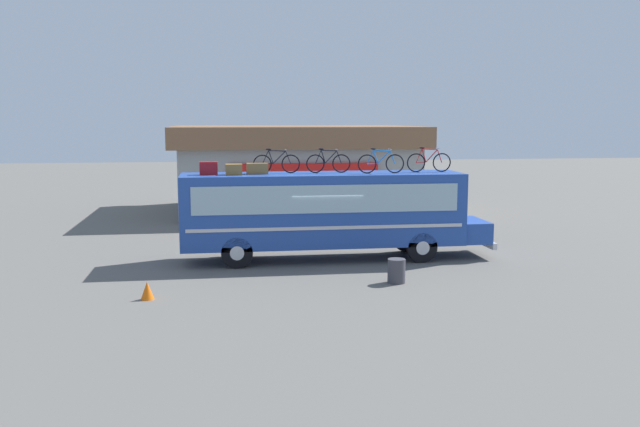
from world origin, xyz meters
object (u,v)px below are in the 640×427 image
at_px(bus, 327,210).
at_px(rooftop_bicycle_3, 381,163).
at_px(rooftop_bicycle_1, 276,163).
at_px(traffic_cone, 147,290).
at_px(luggage_bag_3, 257,169).
at_px(trash_bin, 396,271).
at_px(luggage_bag_1, 209,168).
at_px(luggage_bag_2, 234,169).
at_px(rooftop_bicycle_2, 328,163).
at_px(rooftop_bicycle_4, 429,162).

height_order(bus, rooftop_bicycle_3, rooftop_bicycle_3).
xyz_separation_m(rooftop_bicycle_1, traffic_cone, (-4.17, -5.16, -3.29)).
xyz_separation_m(luggage_bag_3, trash_bin, (4.10, -4.04, -2.98)).
height_order(luggage_bag_3, rooftop_bicycle_1, rooftop_bicycle_1).
relative_size(bus, luggage_bag_1, 18.17).
bearing_deg(rooftop_bicycle_1, luggage_bag_2, -163.44).
relative_size(bus, trash_bin, 14.83).
bearing_deg(traffic_cone, bus, 39.23).
bearing_deg(rooftop_bicycle_2, bus, -111.22).
bearing_deg(rooftop_bicycle_3, rooftop_bicycle_4, 10.55).
bearing_deg(luggage_bag_2, luggage_bag_3, 16.32).
xyz_separation_m(rooftop_bicycle_1, rooftop_bicycle_2, (1.89, -0.07, -0.00)).
relative_size(luggage_bag_3, traffic_cone, 1.45).
xyz_separation_m(rooftop_bicycle_2, rooftop_bicycle_4, (3.75, -0.16, 0.01)).
bearing_deg(luggage_bag_1, rooftop_bicycle_2, 3.53).
xyz_separation_m(luggage_bag_2, rooftop_bicycle_3, (5.27, -0.12, 0.19)).
height_order(luggage_bag_2, rooftop_bicycle_2, rooftop_bicycle_2).
relative_size(rooftop_bicycle_3, traffic_cone, 3.29).
bearing_deg(rooftop_bicycle_1, luggage_bag_3, -163.15).
height_order(luggage_bag_1, rooftop_bicycle_1, rooftop_bicycle_1).
bearing_deg(luggage_bag_1, luggage_bag_2, -8.23).
xyz_separation_m(bus, traffic_cone, (-5.98, -4.88, -1.56)).
xyz_separation_m(luggage_bag_3, rooftop_bicycle_3, (4.44, -0.36, 0.19)).
relative_size(luggage_bag_3, rooftop_bicycle_1, 0.45).
bearing_deg(rooftop_bicycle_4, rooftop_bicycle_2, 177.62).
xyz_separation_m(luggage_bag_3, rooftop_bicycle_4, (6.34, -0.01, 0.19)).
bearing_deg(rooftop_bicycle_4, luggage_bag_2, -178.11).
bearing_deg(rooftop_bicycle_2, rooftop_bicycle_4, -2.38).
xyz_separation_m(rooftop_bicycle_2, rooftop_bicycle_3, (1.84, -0.51, 0.01)).
relative_size(bus, rooftop_bicycle_2, 6.95).
bearing_deg(luggage_bag_1, trash_bin, -33.96).
distance_m(rooftop_bicycle_3, rooftop_bicycle_4, 1.94).
relative_size(bus, rooftop_bicycle_4, 6.75).
height_order(luggage_bag_1, rooftop_bicycle_4, rooftop_bicycle_4).
xyz_separation_m(rooftop_bicycle_1, rooftop_bicycle_3, (3.73, -0.58, 0.01)).
relative_size(luggage_bag_2, rooftop_bicycle_4, 0.34).
distance_m(luggage_bag_2, rooftop_bicycle_1, 1.62).
relative_size(rooftop_bicycle_1, rooftop_bicycle_4, 1.01).
bearing_deg(rooftop_bicycle_3, traffic_cone, -149.88).
height_order(bus, luggage_bag_3, luggage_bag_3).
distance_m(luggage_bag_3, trash_bin, 6.48).
distance_m(luggage_bag_2, traffic_cone, 6.22).
bearing_deg(luggage_bag_1, rooftop_bicycle_1, 7.82).
bearing_deg(luggage_bag_1, traffic_cone, -109.93).
bearing_deg(rooftop_bicycle_1, luggage_bag_1, -172.18).
relative_size(rooftop_bicycle_4, traffic_cone, 3.22).
bearing_deg(luggage_bag_3, luggage_bag_2, -163.68).
bearing_deg(rooftop_bicycle_4, trash_bin, -119.10).
distance_m(luggage_bag_2, rooftop_bicycle_2, 3.46).
height_order(rooftop_bicycle_3, trash_bin, rooftop_bicycle_3).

